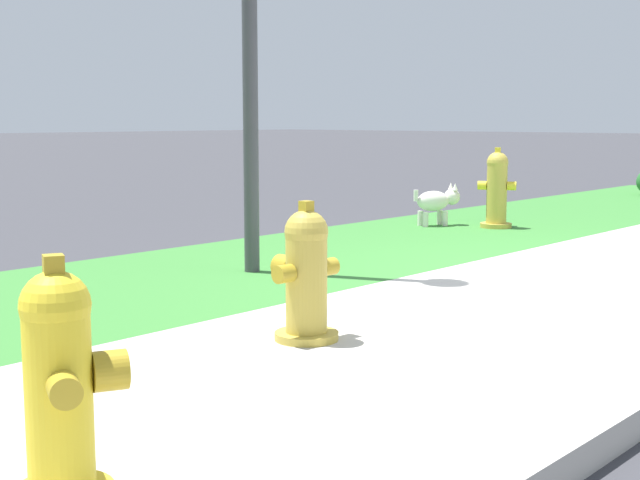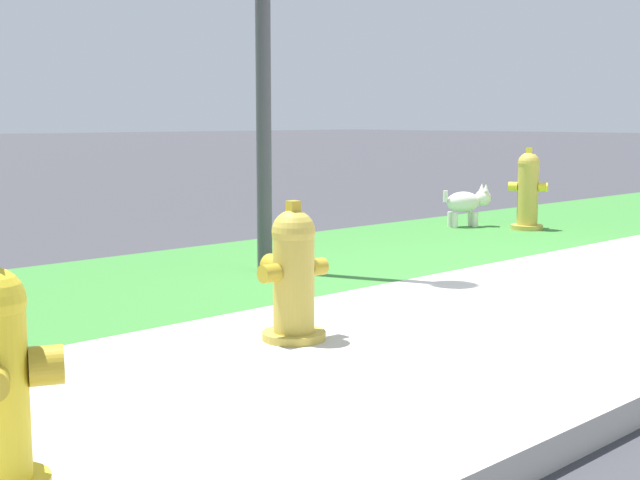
{
  "view_description": "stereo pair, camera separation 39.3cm",
  "coord_description": "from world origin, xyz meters",
  "views": [
    {
      "loc": [
        -5.62,
        -2.47,
        1.12
      ],
      "look_at": [
        -1.72,
        1.0,
        0.4
      ],
      "focal_mm": 50.0,
      "sensor_mm": 36.0,
      "label": 1
    },
    {
      "loc": [
        -5.35,
        -2.76,
        1.12
      ],
      "look_at": [
        -1.72,
        1.0,
        0.4
      ],
      "focal_mm": 50.0,
      "sensor_mm": 36.0,
      "label": 2
    }
  ],
  "objects": [
    {
      "name": "small_white_dog",
      "position": [
        2.09,
        2.75,
        0.26
      ],
      "size": [
        0.49,
        0.36,
        0.45
      ],
      "rotation": [
        0.0,
        0.0,
        5.8
      ],
      "color": "silver",
      "rests_on": "ground"
    },
    {
      "name": "ground_plane",
      "position": [
        0.0,
        0.0,
        0.0
      ],
      "size": [
        120.0,
        120.0,
        0.0
      ],
      "primitive_type": "plane",
      "color": "#38383D"
    },
    {
      "name": "grass_verge",
      "position": [
        0.0,
        2.35,
        0.0
      ],
      "size": [
        18.0,
        2.36,
        0.01
      ],
      "primitive_type": "cube",
      "color": "#387A33",
      "rests_on": "ground"
    },
    {
      "name": "fire_hydrant_near_corner",
      "position": [
        -2.4,
        0.49,
        0.34
      ],
      "size": [
        0.39,
        0.37,
        0.71
      ],
      "rotation": [
        0.0,
        0.0,
        6.21
      ],
      "color": "gold",
      "rests_on": "ground"
    },
    {
      "name": "fire_hydrant_mid_block",
      "position": [
        2.36,
        2.2,
        0.4
      ],
      "size": [
        0.37,
        0.39,
        0.82
      ],
      "rotation": [
        0.0,
        0.0,
        5.17
      ],
      "color": "gold",
      "rests_on": "ground"
    },
    {
      "name": "sidewalk_pavement",
      "position": [
        0.0,
        0.0,
        0.01
      ],
      "size": [
        18.0,
        2.35,
        0.01
      ],
      "primitive_type": "cube",
      "color": "#BCB7AD",
      "rests_on": "ground"
    }
  ]
}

